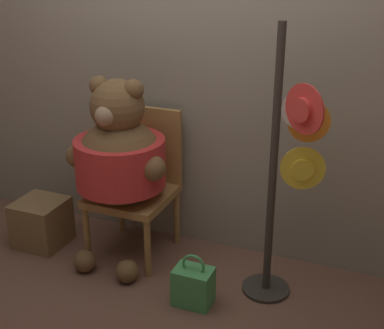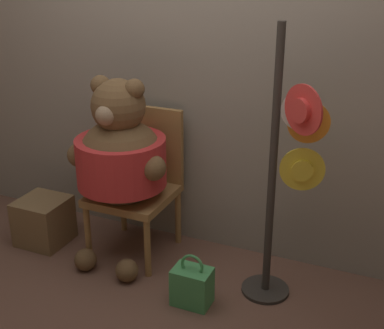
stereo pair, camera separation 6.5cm
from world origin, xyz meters
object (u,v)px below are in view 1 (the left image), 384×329
object	(u,v)px
teddy_bear	(120,157)
handbag_on_ground	(193,286)
chair	(138,179)
hat_display_rack	(289,167)

from	to	relation	value
teddy_bear	handbag_on_ground	distance (m)	0.89
chair	teddy_bear	world-z (taller)	teddy_bear
teddy_bear	chair	bearing A→B (deg)	80.95
handbag_on_ground	chair	bearing A→B (deg)	141.85
chair	hat_display_rack	world-z (taller)	hat_display_rack
chair	handbag_on_ground	world-z (taller)	chair
chair	handbag_on_ground	bearing A→B (deg)	-38.15
chair	handbag_on_ground	size ratio (longest dim) A/B	2.94
chair	handbag_on_ground	distance (m)	0.82
hat_display_rack	handbag_on_ground	xyz separation A→B (m)	(-0.43, -0.28, -0.69)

